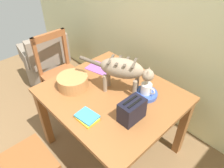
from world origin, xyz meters
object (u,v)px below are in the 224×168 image
Objects in this scene: cat at (123,70)px; coffee_mug at (147,89)px; saucer_bowl at (145,94)px; wooden_chair_far at (61,73)px; wicker_basket at (73,82)px; book_stack at (87,117)px; toaster at (132,110)px; magazine at (101,68)px; wooden_chair_near at (17,167)px; wicker_armchair at (47,64)px; dining_table at (112,101)px.

cat is 0.25m from coffee_mug.
wooden_chair_far is (-1.17, -0.14, -0.30)m from saucer_bowl.
coffee_mug is at bearing 89.55° from cat.
cat is 2.10× the size of wicker_basket.
toaster reaches higher than book_stack.
magazine is 0.69m from book_stack.
wooden_chair_near reaches higher than saucer_bowl.
wicker_basket reaches higher than saucer_bowl.
toaster is at bearing 26.38° from cat.
wooden_chair_near is 1.75m from wicker_armchair.
coffee_mug is at bearing 98.44° from wooden_chair_far.
wicker_armchair is (-0.57, 0.10, -0.18)m from wooden_chair_far.
wicker_armchair is at bearing 174.49° from dining_table.
coffee_mug is at bearing 75.44° from book_stack.
wooden_chair_near is (-0.12, -0.88, -0.20)m from dining_table.
wicker_basket is at bearing -95.76° from magazine.
saucer_bowl is (0.22, 0.18, 0.11)m from dining_table.
saucer_bowl is 0.06m from coffee_mug.
cat is at bearing 145.31° from toaster.
dining_table is 1.98× the size of cat.
toaster is (0.27, -0.19, -0.14)m from cat.
wicker_armchair reaches higher than book_stack.
dining_table is 0.33m from cat.
coffee_mug is 1.83m from wicker_armchair.
saucer_bowl is 1.16× the size of book_stack.
magazine is 1.26m from wicker_armchair.
wooden_chair_near is at bearing -119.07° from toaster.
wooden_chair_far reaches higher than magazine.
magazine is 0.30× the size of wooden_chair_near.
coffee_mug is 0.17× the size of wicker_armchair.
wicker_armchair is at bearing -178.77° from coffee_mug.
magazine is at bearing 103.48° from wooden_chair_near.
magazine is at bearing 156.71° from toaster.
dining_table is at bearing -140.63° from coffee_mug.
wicker_basket is 0.35× the size of wicker_armchair.
saucer_bowl is at bearing 75.78° from book_stack.
wicker_armchair is (-1.40, 1.03, -0.18)m from wooden_chair_near.
wicker_armchair is at bearing -98.70° from wooden_chair_far.
wicker_armchair is (-1.74, -0.04, -0.48)m from saucer_bowl.
wooden_chair_far is (-0.64, 0.23, -0.35)m from wicker_basket.
wooden_chair_near is (-0.43, -0.78, -0.37)m from toaster.
wicker_basket is 0.62m from toaster.
wooden_chair_far is (-1.17, -0.14, -0.37)m from coffee_mug.
coffee_mug reaches higher than dining_table.
dining_table is 0.39m from wicker_basket.
cat reaches higher than toaster.
dining_table is at bearing 162.21° from toaster.
dining_table is 0.37m from toaster.
wicker_armchair is (-1.52, 0.15, -0.38)m from dining_table.
wooden_chair_near is at bearing -38.49° from cat.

